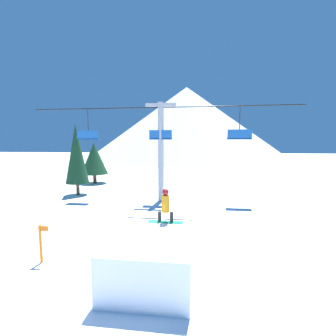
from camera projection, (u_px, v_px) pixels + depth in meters
ground_plane at (108, 281)px, 7.67m from camera, size 220.00×220.00×0.00m
mountain_ridge at (186, 123)px, 71.82m from camera, size 61.38×61.38×22.46m
snow_ramp at (152, 257)px, 7.74m from camera, size 2.73×3.43×1.56m
snowboarder at (165, 205)px, 8.83m from camera, size 1.38×0.30×1.35m
chairlift at (161, 144)px, 17.94m from camera, size 21.43×0.47×7.92m
pine_tree_near at (76, 154)px, 20.20m from camera, size 2.03×2.03×6.42m
pine_tree_far at (94, 159)px, 26.35m from camera, size 3.09×3.09×4.79m
trail_marker at (41, 243)px, 8.74m from camera, size 0.41×0.10×1.52m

